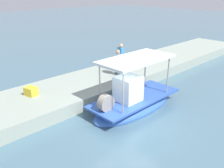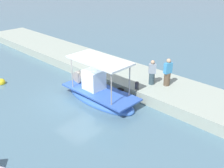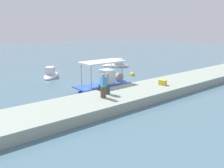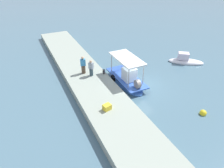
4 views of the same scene
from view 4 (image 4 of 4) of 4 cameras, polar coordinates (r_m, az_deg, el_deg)
The scene contains 9 objects.
ground_plane at distance 19.71m, azimuth 7.55°, elevation -0.98°, with size 120.00×120.00×0.00m, color slate.
dock_quay at distance 17.91m, azimuth -3.61°, elevation -3.16°, with size 36.00×3.92×0.69m, color #96A395.
main_fishing_boat at distance 20.02m, azimuth 4.05°, elevation 1.33°, with size 5.32×2.14×3.04m.
fisherman_near_bollard at distance 19.92m, azimuth -5.81°, elevation 4.23°, with size 0.51×0.50×1.61m.
fisherman_by_crate at distance 20.42m, azimuth -7.98°, elevation 5.05°, with size 0.48×0.56×1.78m.
mooring_bollard at distance 20.37m, azimuth -2.29°, elevation 3.43°, with size 0.24×0.24×0.45m, color #2D2D33.
cargo_crate at distance 15.65m, azimuth -1.39°, elevation -6.42°, with size 0.59×0.47×0.44m, color gold.
marker_buoy at distance 17.86m, azimuth 23.90°, elevation -7.37°, with size 0.55×0.55×0.55m.
moored_boat_mid at distance 25.63m, azimuth 19.69°, elevation 6.04°, with size 3.53×4.02×1.45m.
Camera 4 is at (13.69, -9.41, 10.61)m, focal length 33.00 mm.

